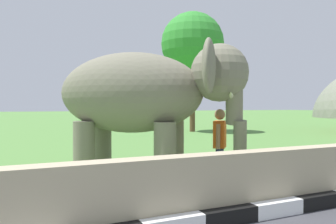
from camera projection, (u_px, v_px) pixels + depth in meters
barrier_parapet at (108, 199)px, 4.34m from camera, size 28.00×0.36×1.00m
elephant at (147, 95)px, 6.93m from camera, size 3.94×3.65×2.97m
person_handler at (220, 143)px, 7.16m from camera, size 0.50×0.56×1.66m
tree_distant at (192, 44)px, 22.11m from camera, size 4.20×4.20×7.99m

